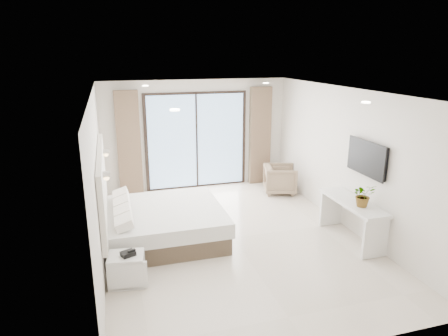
{
  "coord_description": "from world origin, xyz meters",
  "views": [
    {
      "loc": [
        -2.05,
        -6.47,
        3.34
      ],
      "look_at": [
        -0.06,
        0.4,
        1.25
      ],
      "focal_mm": 32.0,
      "sensor_mm": 36.0,
      "label": 1
    }
  ],
  "objects_px": {
    "nightstand": "(127,269)",
    "armchair": "(280,178)",
    "console_desk": "(352,212)",
    "bed": "(163,223)"
  },
  "relations": [
    {
      "from": "nightstand",
      "to": "armchair",
      "type": "xyz_separation_m",
      "value": [
        3.82,
        3.08,
        0.14
      ]
    },
    {
      "from": "console_desk",
      "to": "armchair",
      "type": "height_order",
      "value": "console_desk"
    },
    {
      "from": "bed",
      "to": "nightstand",
      "type": "height_order",
      "value": "bed"
    },
    {
      "from": "nightstand",
      "to": "armchair",
      "type": "distance_m",
      "value": 4.91
    },
    {
      "from": "bed",
      "to": "armchair",
      "type": "bearing_deg",
      "value": 29.2
    },
    {
      "from": "bed",
      "to": "armchair",
      "type": "distance_m",
      "value": 3.55
    },
    {
      "from": "console_desk",
      "to": "armchair",
      "type": "distance_m",
      "value": 2.75
    },
    {
      "from": "nightstand",
      "to": "armchair",
      "type": "bearing_deg",
      "value": 47.19
    },
    {
      "from": "bed",
      "to": "console_desk",
      "type": "height_order",
      "value": "console_desk"
    },
    {
      "from": "nightstand",
      "to": "console_desk",
      "type": "xyz_separation_m",
      "value": [
        4.01,
        0.34,
        0.32
      ]
    }
  ]
}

